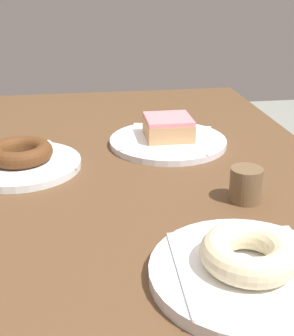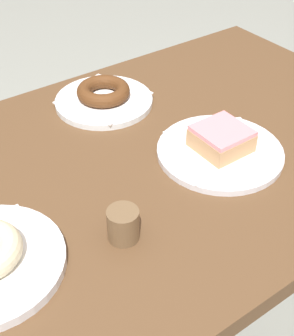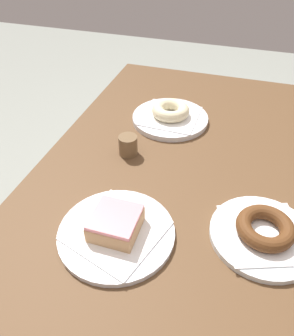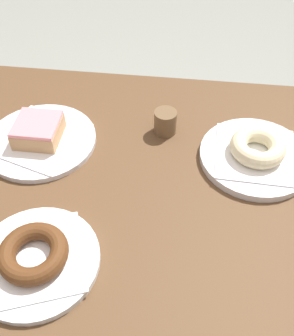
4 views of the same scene
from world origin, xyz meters
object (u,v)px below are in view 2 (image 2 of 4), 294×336
object	(u,v)px
donut_chocolate_ring	(103,91)
sugar_jar	(123,225)
plate_chocolate_ring	(104,101)
donut_glazed_square	(221,139)
plate_glazed_square	(220,152)

from	to	relation	value
donut_chocolate_ring	sugar_jar	bearing A→B (deg)	62.76
plate_chocolate_ring	donut_chocolate_ring	bearing A→B (deg)	0.00
donut_chocolate_ring	donut_glazed_square	world-z (taller)	donut_glazed_square
donut_glazed_square	sugar_jar	bearing A→B (deg)	14.88
plate_glazed_square	sugar_jar	distance (m)	0.26
plate_chocolate_ring	sugar_jar	bearing A→B (deg)	62.76
plate_glazed_square	sugar_jar	world-z (taller)	sugar_jar
plate_chocolate_ring	donut_chocolate_ring	world-z (taller)	donut_chocolate_ring
plate_glazed_square	donut_glazed_square	world-z (taller)	donut_glazed_square
sugar_jar	donut_chocolate_ring	bearing A→B (deg)	-117.24
donut_chocolate_ring	donut_glazed_square	distance (m)	0.28
plate_glazed_square	donut_glazed_square	size ratio (longest dim) A/B	2.58
plate_glazed_square	sugar_jar	xyz separation A→B (m)	(0.25, 0.07, 0.02)
donut_chocolate_ring	plate_glazed_square	xyz separation A→B (m)	(-0.08, 0.27, -0.02)
plate_chocolate_ring	plate_glazed_square	world-z (taller)	same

